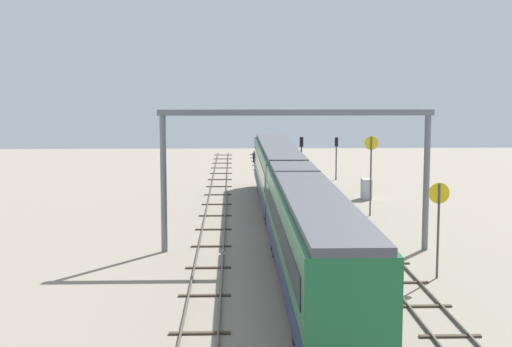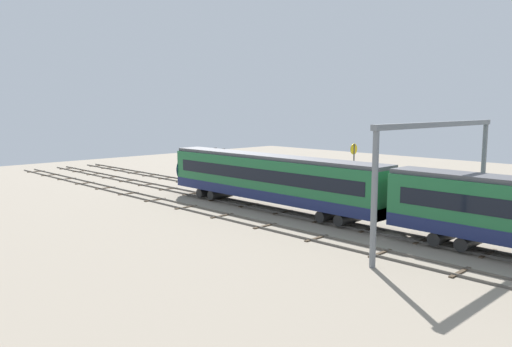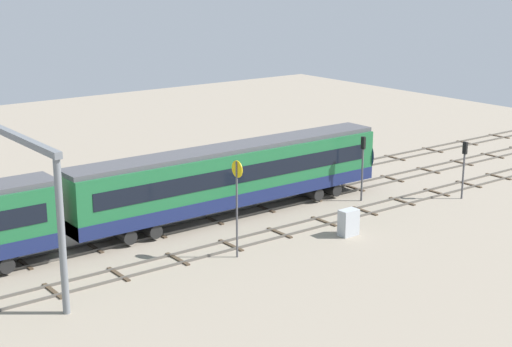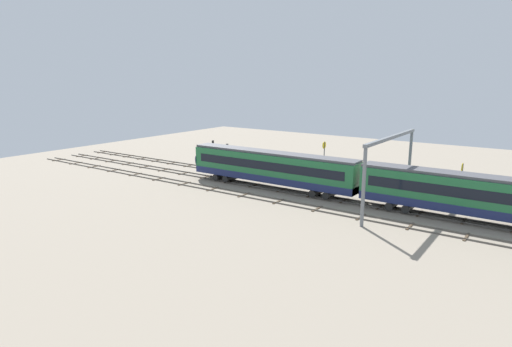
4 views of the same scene
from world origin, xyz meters
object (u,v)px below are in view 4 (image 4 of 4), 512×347
object	(u,v)px
overhead_gantry	(391,155)
speed_sign_mid_trackside	(462,177)
speed_sign_near_foreground	(324,156)
signal_light_trackside_approach	(213,149)
relay_cabinet	(279,169)
signal_light_trackside_departure	(227,155)
train	(356,181)

from	to	relation	value
overhead_gantry	speed_sign_mid_trackside	bearing A→B (deg)	-133.70
speed_sign_near_foreground	signal_light_trackside_approach	distance (m)	20.35
speed_sign_mid_trackside	relay_cabinet	distance (m)	25.55
speed_sign_mid_trackside	overhead_gantry	bearing A→B (deg)	46.30
speed_sign_near_foreground	signal_light_trackside_approach	bearing A→B (deg)	-0.92
signal_light_trackside_departure	speed_sign_near_foreground	bearing A→B (deg)	-164.86
signal_light_trackside_departure	overhead_gantry	bearing A→B (deg)	173.94
overhead_gantry	speed_sign_mid_trackside	distance (m)	9.51
train	speed_sign_mid_trackside	world-z (taller)	train
overhead_gantry	relay_cabinet	world-z (taller)	overhead_gantry
speed_sign_mid_trackside	signal_light_trackside_approach	bearing A→B (deg)	-0.35
train	signal_light_trackside_departure	world-z (taller)	train
overhead_gantry	speed_sign_near_foreground	distance (m)	13.16
signal_light_trackside_departure	relay_cabinet	distance (m)	8.17
speed_sign_mid_trackside	signal_light_trackside_departure	size ratio (longest dim) A/B	1.00
speed_sign_near_foreground	speed_sign_mid_trackside	world-z (taller)	speed_sign_near_foreground
signal_light_trackside_approach	speed_sign_near_foreground	bearing A→B (deg)	179.08
overhead_gantry	speed_sign_near_foreground	bearing A→B (deg)	-29.92
speed_sign_near_foreground	speed_sign_mid_trackside	distance (m)	17.52
overhead_gantry	relay_cabinet	size ratio (longest dim) A/B	9.25
signal_light_trackside_approach	speed_sign_mid_trackside	bearing A→B (deg)	179.65
train	overhead_gantry	bearing A→B (deg)	-178.28
speed_sign_near_foreground	signal_light_trackside_departure	xyz separation A→B (m)	(14.00, 3.79, -0.71)
relay_cabinet	speed_sign_near_foreground	bearing A→B (deg)	171.71
speed_sign_near_foreground	relay_cabinet	distance (m)	8.53
signal_light_trackside_approach	relay_cabinet	size ratio (longest dim) A/B	2.52
train	speed_sign_mid_trackside	distance (m)	12.10
speed_sign_near_foreground	overhead_gantry	bearing A→B (deg)	150.08
train	signal_light_trackside_approach	distance (m)	28.60
speed_sign_near_foreground	speed_sign_mid_trackside	xyz separation A→B (m)	(-17.51, -0.10, -0.60)
overhead_gantry	relay_cabinet	distance (m)	21.26
train	relay_cabinet	world-z (taller)	train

